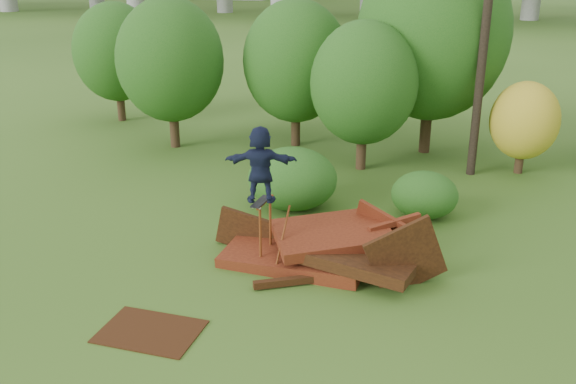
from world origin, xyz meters
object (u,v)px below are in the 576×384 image
(skater, at_px, (260,164))
(flat_plate, at_px, (150,331))
(scrap_pile, at_px, (324,249))
(utility_pole, at_px, (486,23))

(skater, height_order, flat_plate, skater)
(skater, bearing_deg, flat_plate, 55.62)
(skater, bearing_deg, scrap_pile, -172.79)
(scrap_pile, distance_m, flat_plate, 4.62)
(flat_plate, bearing_deg, utility_pole, 63.10)
(scrap_pile, bearing_deg, utility_pole, 67.31)
(scrap_pile, bearing_deg, skater, -159.25)
(scrap_pile, height_order, skater, skater)
(flat_plate, distance_m, utility_pole, 13.92)
(skater, distance_m, utility_pole, 9.85)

